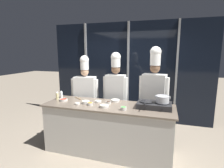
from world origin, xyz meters
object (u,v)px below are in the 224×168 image
object	(u,v)px
portable_stove	(154,105)
chef_line	(154,90)
prep_bowl_bean_sprouts	(86,102)
prep_bowl_noodles	(104,106)
prep_bowl_chili_flakes	(64,100)
prep_bowl_rice	(115,100)
prep_bowl_scallions	(123,108)
chef_head	(85,91)
prep_bowl_carrots	(90,104)
prep_bowl_soy_glaze	(108,102)
serving_spoon_slotted	(79,99)
frying_pan	(146,100)
squeeze_bottle_clear	(61,94)
stock_pot	(163,99)
prep_bowl_onion	(77,104)
prep_bowl_garlic	(98,101)
squeeze_bottle_oil	(57,95)
chef_sous	(116,89)

from	to	relation	value
portable_stove	chef_line	size ratio (longest dim) A/B	0.29
prep_bowl_bean_sprouts	prep_bowl_noodles	size ratio (longest dim) A/B	0.87
prep_bowl_chili_flakes	prep_bowl_bean_sprouts	xyz separation A→B (m)	(0.52, -0.05, 0.01)
prep_bowl_rice	prep_bowl_scallions	xyz separation A→B (m)	(0.27, -0.46, 0.01)
chef_head	prep_bowl_carrots	bearing A→B (deg)	114.06
prep_bowl_soy_glaze	serving_spoon_slotted	distance (m)	0.72
frying_pan	squeeze_bottle_clear	size ratio (longest dim) A/B	2.75
portable_stove	prep_bowl_noodles	bearing A→B (deg)	-165.19
stock_pot	prep_bowl_chili_flakes	xyz separation A→B (m)	(-1.91, -0.06, -0.15)
squeeze_bottle_clear	serving_spoon_slotted	size ratio (longest dim) A/B	0.73
portable_stove	prep_bowl_soy_glaze	size ratio (longest dim) A/B	5.82
prep_bowl_onion	prep_bowl_bean_sprouts	world-z (taller)	prep_bowl_bean_sprouts
frying_pan	chef_head	distance (m)	1.54
squeeze_bottle_clear	frying_pan	bearing A→B (deg)	-4.70
stock_pot	serving_spoon_slotted	size ratio (longest dim) A/B	1.20
prep_bowl_soy_glaze	prep_bowl_noodles	distance (m)	0.22
prep_bowl_rice	chef_line	size ratio (longest dim) A/B	0.09
stock_pot	prep_bowl_garlic	bearing A→B (deg)	178.11
prep_bowl_onion	serving_spoon_slotted	size ratio (longest dim) A/B	0.44
frying_pan	prep_bowl_noodles	xyz separation A→B (m)	(-0.71, -0.22, -0.10)
frying_pan	serving_spoon_slotted	world-z (taller)	frying_pan
portable_stove	prep_bowl_noodles	distance (m)	0.88
prep_bowl_carrots	prep_bowl_noodles	bearing A→B (deg)	-7.37
stock_pot	prep_bowl_bean_sprouts	size ratio (longest dim) A/B	1.75
squeeze_bottle_oil	prep_bowl_onion	xyz separation A→B (m)	(0.58, -0.23, -0.06)
squeeze_bottle_clear	chef_head	distance (m)	0.54
prep_bowl_bean_sprouts	chef_line	distance (m)	1.38
squeeze_bottle_clear	prep_bowl_onion	bearing A→B (deg)	-32.45
prep_bowl_garlic	prep_bowl_noodles	bearing A→B (deg)	-50.25
prep_bowl_rice	chef_sous	world-z (taller)	chef_sous
portable_stove	prep_bowl_garlic	xyz separation A→B (m)	(-1.07, 0.04, -0.03)
prep_bowl_carrots	chef_head	bearing A→B (deg)	121.69
squeeze_bottle_oil	chef_head	world-z (taller)	chef_head
prep_bowl_soy_glaze	prep_bowl_bean_sprouts	xyz separation A→B (m)	(-0.42, -0.11, 0.00)
squeeze_bottle_oil	chef_line	bearing A→B (deg)	14.89
squeeze_bottle_clear	prep_bowl_garlic	distance (m)	0.90
prep_bowl_onion	chef_line	distance (m)	1.54
prep_bowl_chili_flakes	serving_spoon_slotted	world-z (taller)	prep_bowl_chili_flakes
prep_bowl_soy_glaze	prep_bowl_noodles	xyz separation A→B (m)	(-0.00, -0.22, -0.00)
prep_bowl_rice	prep_bowl_onion	size ratio (longest dim) A/B	1.86
chef_head	prep_bowl_garlic	bearing A→B (deg)	128.79
prep_bowl_noodles	chef_line	size ratio (longest dim) A/B	0.08
prep_bowl_rice	chef_sous	distance (m)	0.41
prep_bowl_chili_flakes	prep_bowl_garlic	xyz separation A→B (m)	(0.71, 0.10, -0.00)
prep_bowl_scallions	chef_line	xyz separation A→B (m)	(0.44, 0.79, 0.18)
prep_bowl_noodles	prep_bowl_scallions	bearing A→B (deg)	-7.93
chef_head	chef_line	distance (m)	1.54
chef_head	prep_bowl_chili_flakes	bearing A→B (deg)	63.84
squeeze_bottle_clear	prep_bowl_onion	distance (m)	0.69
prep_bowl_soy_glaze	chef_head	size ratio (longest dim) A/B	0.06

